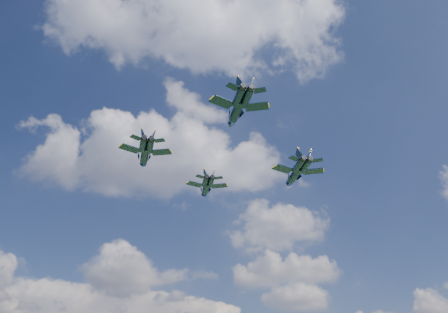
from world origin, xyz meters
The scene contains 4 objects.
jet_lead centered at (-9.03, 26.47, 55.11)m, with size 11.58×15.13×3.58m.
jet_left centered at (-22.72, 4.41, 53.52)m, with size 11.90×15.89×3.74m.
jet_right centered at (13.86, 13.84, 53.24)m, with size 13.30×17.43×4.12m.
jet_slot centered at (-1.66, -8.94, 56.88)m, with size 12.61×16.73×3.94m.
Camera 1 is at (-4.98, -85.15, 4.30)m, focal length 35.00 mm.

